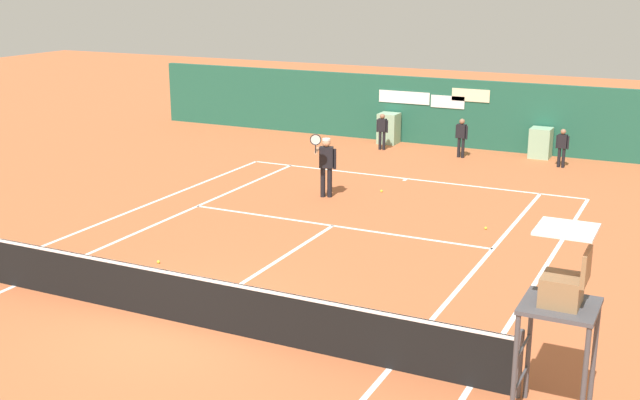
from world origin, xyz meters
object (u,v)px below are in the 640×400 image
umpire_chair (562,297)px  ball_kid_right_post (562,145)px  ball_kid_centre_post (461,135)px  tennis_ball_mid_court (486,228)px  player_on_baseline (326,162)px  tennis_ball_near_service_line (158,262)px  ball_kid_left_post (382,129)px  tennis_ball_by_sideline (382,191)px

umpire_chair → ball_kid_right_post: umpire_chair is taller
ball_kid_centre_post → tennis_ball_mid_court: 8.08m
player_on_baseline → ball_kid_centre_post: 6.84m
ball_kid_right_post → tennis_ball_mid_court: 7.56m
player_on_baseline → tennis_ball_near_service_line: 6.55m
player_on_baseline → ball_kid_left_post: 6.64m
ball_kid_centre_post → tennis_ball_by_sideline: ball_kid_centre_post is taller
ball_kid_centre_post → ball_kid_right_post: size_ratio=1.06×
tennis_ball_mid_court → ball_kid_right_post: bearing=86.6°
tennis_ball_by_sideline → tennis_ball_mid_court: size_ratio=1.00×
player_on_baseline → ball_kid_left_post: size_ratio=1.47×
tennis_ball_by_sideline → tennis_ball_mid_court: bearing=-30.8°
umpire_chair → ball_kid_right_post: size_ratio=2.24×
ball_kid_left_post → tennis_ball_near_service_line: size_ratio=18.88×
tennis_ball_mid_court → umpire_chair: bearing=-69.2°
ball_kid_centre_post → ball_kid_left_post: 2.87m
tennis_ball_by_sideline → tennis_ball_mid_court: 4.17m
umpire_chair → ball_kid_centre_post: (-5.96, 15.70, -1.07)m
umpire_chair → tennis_ball_near_service_line: (-8.79, 2.72, -1.80)m
ball_kid_left_post → tennis_ball_mid_court: bearing=125.8°
ball_kid_right_post → tennis_ball_near_service_line: size_ratio=18.41×
umpire_chair → tennis_ball_near_service_line: umpire_chair is taller
tennis_ball_near_service_line → ball_kid_centre_post: bearing=77.7°
umpire_chair → tennis_ball_by_sideline: umpire_chair is taller
umpire_chair → ball_kid_right_post: 15.96m
ball_kid_centre_post → tennis_ball_near_service_line: size_ratio=19.51×
tennis_ball_by_sideline → player_on_baseline: bearing=-135.4°
umpire_chair → ball_kid_centre_post: 16.82m
umpire_chair → tennis_ball_by_sideline: (-6.68, 10.31, -1.80)m
ball_kid_left_post → ball_kid_right_post: bearing=178.5°
ball_kid_left_post → ball_kid_centre_post: bearing=178.5°
ball_kid_left_post → ball_kid_right_post: size_ratio=1.03×
umpire_chair → ball_kid_right_post: (-2.65, 15.70, -1.11)m
player_on_baseline → ball_kid_centre_post: size_ratio=1.42×
ball_kid_left_post → ball_kid_right_post: ball_kid_left_post is taller
tennis_ball_mid_court → tennis_ball_near_service_line: 7.89m
tennis_ball_near_service_line → tennis_ball_mid_court: bearing=43.8°
tennis_ball_near_service_line → ball_kid_right_post: bearing=64.7°
ball_kid_right_post → tennis_ball_near_service_line: 14.37m
player_on_baseline → tennis_ball_by_sideline: bearing=-155.3°
umpire_chair → ball_kid_left_post: size_ratio=2.18×
ball_kid_right_post → ball_kid_left_post: bearing=6.6°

